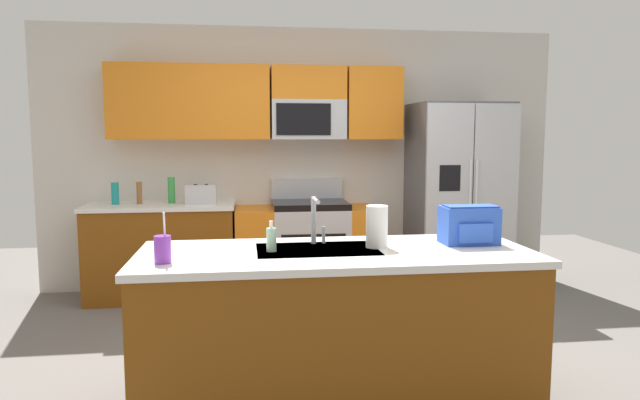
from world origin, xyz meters
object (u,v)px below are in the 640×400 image
at_px(refrigerator, 458,197).
at_px(paper_towel_roll, 377,227).
at_px(backpack, 469,224).
at_px(soap_dispenser, 271,239).
at_px(range_oven, 306,248).
at_px(bottle_green, 171,190).
at_px(bottle_teal, 115,193).
at_px(drink_cup_purple, 163,249).
at_px(toaster, 201,194).
at_px(sink_faucet, 315,216).
at_px(pepper_mill, 139,193).

height_order(refrigerator, paper_towel_roll, refrigerator).
relative_size(paper_towel_roll, backpack, 0.75).
bearing_deg(soap_dispenser, paper_towel_roll, 3.39).
height_order(range_oven, bottle_green, bottle_green).
bearing_deg(backpack, bottle_teal, 137.63).
distance_m(bottle_teal, drink_cup_purple, 2.69).
bearing_deg(toaster, refrigerator, -0.45).
relative_size(bottle_green, drink_cup_purple, 0.95).
height_order(sink_faucet, paper_towel_roll, sink_faucet).
distance_m(bottle_green, paper_towel_roll, 2.74).
bearing_deg(range_oven, sink_faucet, -94.75).
distance_m(bottle_green, soap_dispenser, 2.52).
bearing_deg(drink_cup_purple, paper_towel_roll, 12.39).
height_order(drink_cup_purple, backpack, drink_cup_purple).
bearing_deg(bottle_teal, pepper_mill, -1.76).
height_order(range_oven, drink_cup_purple, drink_cup_purple).
height_order(refrigerator, bottle_teal, refrigerator).
bearing_deg(bottle_green, range_oven, -1.25).
bearing_deg(sink_faucet, backpack, -6.29).
xyz_separation_m(range_oven, pepper_mill, (-1.56, -0.00, 0.56)).
bearing_deg(bottle_green, refrigerator, -2.05).
height_order(pepper_mill, sink_faucet, sink_faucet).
bearing_deg(refrigerator, backpack, -109.62).
bearing_deg(paper_towel_roll, toaster, 116.96).
bearing_deg(backpack, bottle_green, 130.86).
bearing_deg(backpack, pepper_mill, 135.10).
bearing_deg(toaster, bottle_green, 164.02).
height_order(toaster, bottle_green, bottle_green).
relative_size(bottle_green, paper_towel_roll, 1.03).
height_order(paper_towel_roll, backpack, paper_towel_roll).
relative_size(range_oven, backpack, 4.25).
bearing_deg(drink_cup_purple, backpack, 9.50).
relative_size(range_oven, drink_cup_purple, 5.26).
xyz_separation_m(toaster, sink_faucet, (0.81, -2.13, 0.08)).
bearing_deg(sink_faucet, refrigerator, 51.28).
bearing_deg(range_oven, refrigerator, -2.73).
xyz_separation_m(bottle_teal, paper_towel_roll, (1.94, -2.32, 0.02)).
xyz_separation_m(bottle_green, backpack, (2.00, -2.31, -0.01)).
relative_size(bottle_teal, paper_towel_roll, 0.85).
bearing_deg(refrigerator, toaster, 179.55).
relative_size(toaster, backpack, 0.87).
distance_m(toaster, backpack, 2.81).
bearing_deg(drink_cup_purple, toaster, 89.84).
distance_m(refrigerator, soap_dispenser, 3.00).
bearing_deg(range_oven, backpack, -72.43).
bearing_deg(drink_cup_purple, bottle_green, 96.01).
xyz_separation_m(range_oven, paper_towel_roll, (0.16, -2.31, 0.58)).
distance_m(soap_dispenser, backpack, 1.17).
xyz_separation_m(bottle_green, soap_dispenser, (0.83, -2.38, -0.06)).
xyz_separation_m(pepper_mill, sink_faucet, (1.38, -2.18, 0.06)).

